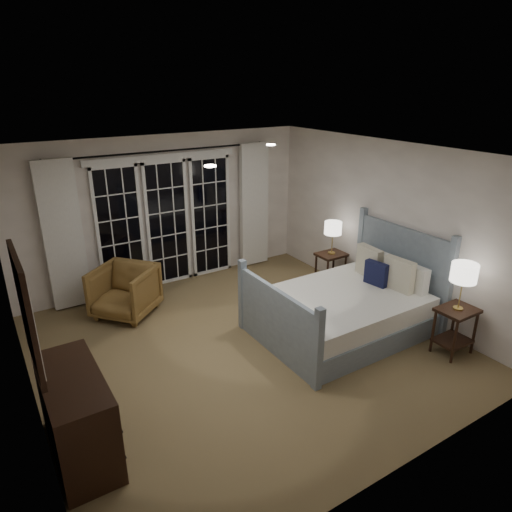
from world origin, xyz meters
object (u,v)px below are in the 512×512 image
nightstand_left (455,324)px  armchair (125,291)px  dresser (77,416)px  nightstand_right (331,265)px  bed (345,308)px  lamp_left (464,273)px  lamp_right (333,228)px

nightstand_left → armchair: (-3.22, 3.25, -0.03)m
nightstand_left → armchair: 4.57m
nightstand_left → dresser: dresser is taller
nightstand_right → armchair: armchair is taller
nightstand_left → dresser: bearing=169.9°
armchair → dresser: size_ratio=0.69×
bed → nightstand_left: 1.40m
bed → dresser: (-3.64, -0.38, 0.09)m
lamp_left → dresser: size_ratio=0.51×
nightstand_right → armchair: 3.34m
bed → lamp_right: bearing=57.3°
nightstand_left → nightstand_right: size_ratio=1.04×
armchair → lamp_right: bearing=34.2°
dresser → armchair: bearing=64.1°
nightstand_right → armchair: (-3.22, 0.88, -0.02)m
armchair → lamp_left: bearing=4.2°
bed → armchair: size_ratio=2.74×
dresser → nightstand_right: bearing=19.8°
bed → nightstand_left: size_ratio=3.64×
bed → nightstand_left: (0.77, -1.17, 0.08)m
armchair → dresser: dresser is taller
bed → dresser: bed is taller
nightstand_left → lamp_right: size_ratio=1.15×
lamp_left → armchair: bearing=134.7°
bed → lamp_right: size_ratio=4.17×
nightstand_right → lamp_left: (-0.00, -2.37, 0.72)m
bed → nightstand_left: bed is taller
bed → dresser: bearing=-174.0°
nightstand_left → lamp_left: lamp_left is taller
lamp_left → lamp_right: (0.00, 2.37, -0.07)m
armchair → nightstand_left: bearing=4.2°
nightstand_right → lamp_left: bearing=-90.1°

